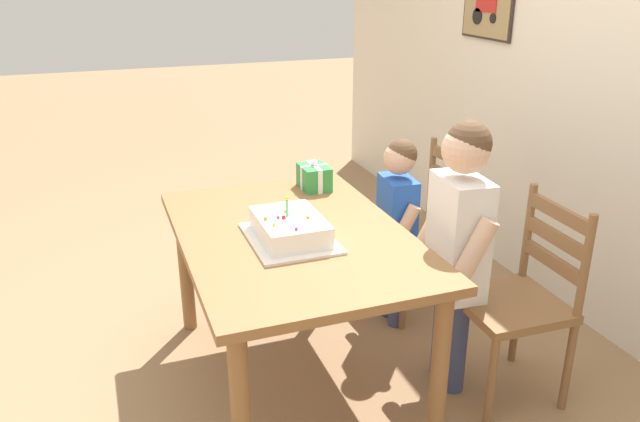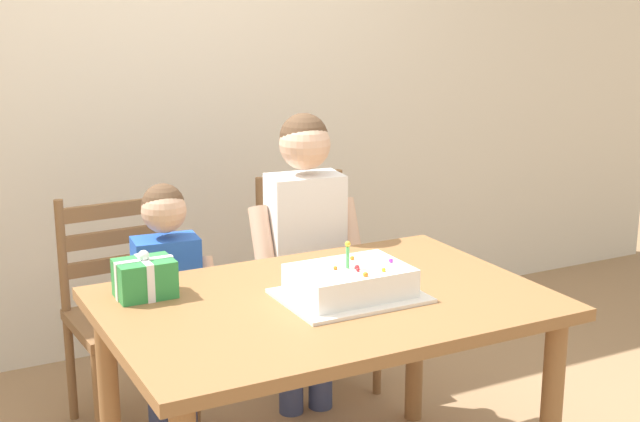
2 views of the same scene
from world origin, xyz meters
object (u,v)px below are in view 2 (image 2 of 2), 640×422
at_px(child_older, 305,235).
at_px(child_younger, 168,290).
at_px(birthday_cake, 350,283).
at_px(chair_left, 125,313).
at_px(chair_right, 314,281).
at_px(dining_table, 325,327).
at_px(gift_box_red_large, 145,278).

relative_size(child_older, child_younger, 1.22).
bearing_deg(birthday_cake, chair_left, 117.80).
xyz_separation_m(chair_right, child_older, (-0.16, -0.23, 0.29)).
distance_m(dining_table, birthday_cake, 0.17).
bearing_deg(dining_table, chair_left, 115.11).
bearing_deg(dining_table, birthday_cake, -25.95).
bearing_deg(child_older, dining_table, -111.43).
relative_size(chair_right, child_older, 0.74).
bearing_deg(gift_box_red_large, child_older, 26.62).
bearing_deg(child_younger, child_older, -0.05).
bearing_deg(child_older, child_younger, 179.95).
xyz_separation_m(gift_box_red_large, child_older, (0.76, 0.38, -0.05)).
height_order(chair_left, child_younger, child_younger).
xyz_separation_m(dining_table, birthday_cake, (0.07, -0.03, 0.15)).
relative_size(birthday_cake, child_younger, 0.43).
height_order(gift_box_red_large, chair_left, chair_left).
bearing_deg(child_older, chair_left, 160.96).
bearing_deg(chair_right, dining_table, -115.06).
bearing_deg(chair_left, birthday_cake, -62.20).
xyz_separation_m(dining_table, child_younger, (-0.31, 0.66, -0.03)).
height_order(chair_right, child_younger, child_younger).
height_order(gift_box_red_large, chair_right, chair_right).
relative_size(dining_table, gift_box_red_large, 7.41).
xyz_separation_m(birthday_cake, chair_right, (0.35, 0.93, -0.33)).
relative_size(gift_box_red_large, chair_right, 0.20).
bearing_deg(chair_left, child_older, -19.04).
distance_m(birthday_cake, chair_left, 1.10).
distance_m(birthday_cake, gift_box_red_large, 0.65).
height_order(birthday_cake, child_younger, child_younger).
relative_size(gift_box_red_large, child_older, 0.15).
distance_m(child_older, child_younger, 0.59).
xyz_separation_m(dining_table, chair_right, (0.42, 0.90, -0.18)).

